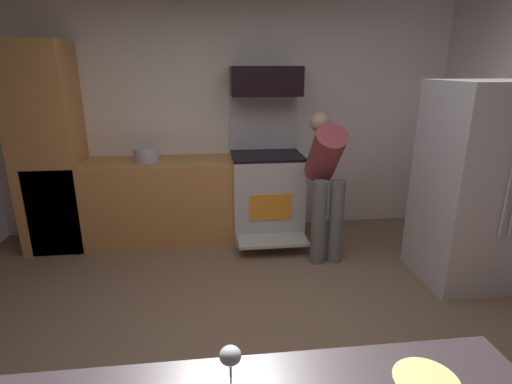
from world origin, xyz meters
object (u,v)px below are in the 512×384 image
Objects in this scene: refrigerator at (478,185)px; wine_glass_mid at (230,358)px; stock_pot at (146,154)px; microwave at (266,81)px; person_cook at (325,175)px; oven_range at (266,192)px.

refrigerator is 12.42× the size of wine_glass_mid.
wine_glass_mid is 0.55× the size of stock_pot.
microwave is 3.41m from wine_glass_mid.
person_cook is (-1.19, 0.58, -0.03)m from refrigerator.
person_cook is at bearing -53.87° from microwave.
oven_range is at bearing 145.39° from refrigerator.
oven_range reaches higher than person_cook.
stock_pot is (-1.28, 0.01, 0.46)m from oven_range.
oven_range is at bearing 79.88° from wine_glass_mid.
refrigerator reaches higher than wine_glass_mid.
person_cook is 2.83m from wine_glass_mid.
stock_pot is (-0.71, 3.21, -0.03)m from wine_glass_mid.
oven_range is 3.29m from wine_glass_mid.
person_cook is (0.49, -0.59, 0.34)m from oven_range.
person_cook is at bearing 154.16° from refrigerator.
oven_range is at bearing -0.51° from stock_pot.
microwave is 2.86× the size of stock_pot.
stock_pot is at bearing 158.39° from refrigerator.
microwave is at bearing 80.15° from wine_glass_mid.
oven_range is 1.10× the size of person_cook.
person_cook is 5.51× the size of stock_pot.
microwave reaches higher than stock_pot.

